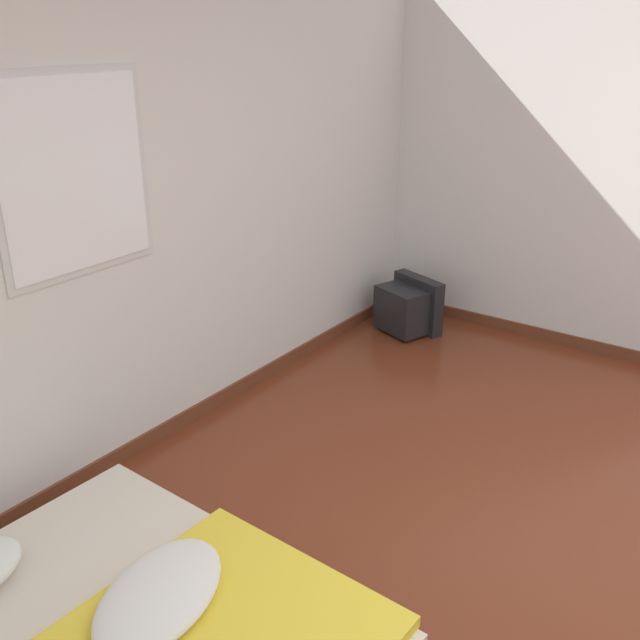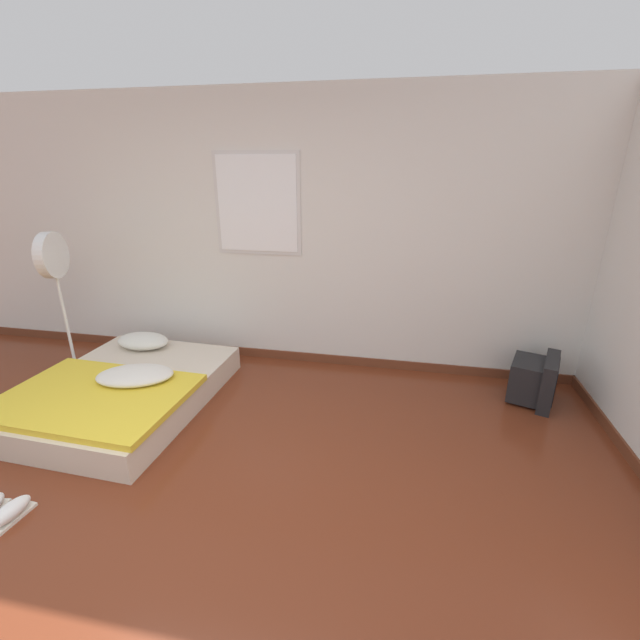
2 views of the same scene
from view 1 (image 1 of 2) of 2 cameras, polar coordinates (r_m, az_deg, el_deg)
name	(u,v)px [view 1 (image 1 of 2)]	position (r m, az deg, el deg)	size (l,w,h in m)	color
wall_back	(111,228)	(3.73, -16.40, 7.06)	(8.07, 0.08, 2.60)	silver
crt_tv	(408,307)	(5.56, 7.06, 1.05)	(0.46, 0.52, 0.42)	black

